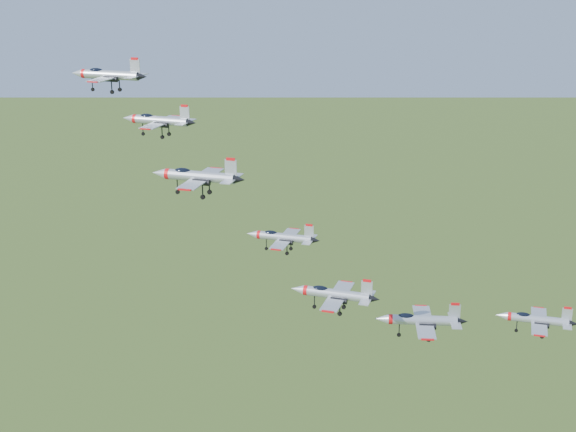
% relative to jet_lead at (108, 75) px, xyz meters
% --- Properties ---
extents(jet_lead, '(13.83, 11.36, 3.71)m').
position_rel_jet_lead_xyz_m(jet_lead, '(0.00, 0.00, 0.00)').
color(jet_lead, '#ACB1B9').
extents(jet_left_high, '(12.33, 10.12, 3.31)m').
position_rel_jet_lead_xyz_m(jet_left_high, '(12.60, -7.16, -5.29)').
color(jet_left_high, '#ACB1B9').
extents(jet_right_high, '(12.65, 10.43, 3.38)m').
position_rel_jet_lead_xyz_m(jet_right_high, '(27.52, -25.34, -7.95)').
color(jet_right_high, '#ACB1B9').
extents(jet_left_low, '(11.60, 9.56, 3.10)m').
position_rel_jet_lead_xyz_m(jet_left_low, '(32.21, -6.43, -22.00)').
color(jet_left_low, '#ACB1B9').
extents(jet_right_low, '(12.26, 10.08, 3.28)m').
position_rel_jet_lead_xyz_m(jet_right_low, '(43.96, -19.02, -24.38)').
color(jet_right_low, '#ACB1B9').
extents(jet_trail, '(12.37, 10.48, 3.35)m').
position_rel_jet_lead_xyz_m(jet_trail, '(55.04, -15.33, -28.18)').
color(jet_trail, '#ACB1B9').
extents(jet_extra, '(11.35, 9.38, 3.04)m').
position_rel_jet_lead_xyz_m(jet_extra, '(69.73, -4.85, -30.51)').
color(jet_extra, '#ACB1B9').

